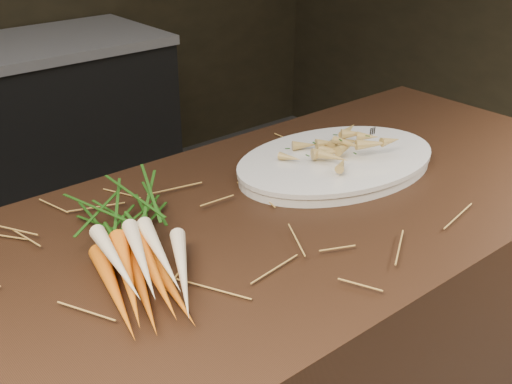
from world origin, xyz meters
The scene contains 5 objects.
straw_bedding centered at (0.00, 0.30, 0.91)m, with size 1.40×0.60×0.02m, color #AA7839, non-canonical shape.
root_veg_bunch centered at (0.09, 0.34, 0.94)m, with size 0.26×0.46×0.08m.
serving_platter centered at (0.61, 0.36, 0.91)m, with size 0.46×0.31×0.02m, color white, non-canonical shape.
roasted_veg_heap centered at (0.61, 0.36, 0.95)m, with size 0.23×0.17×0.05m, color tan, non-canonical shape.
serving_fork centered at (0.77, 0.32, 0.93)m, with size 0.02×0.18×0.00m, color silver.
Camera 1 is at (-0.34, -0.50, 1.48)m, focal length 45.00 mm.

